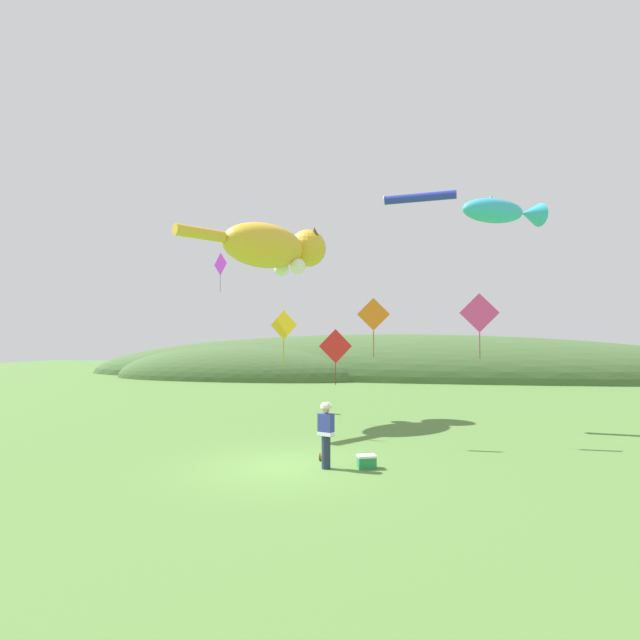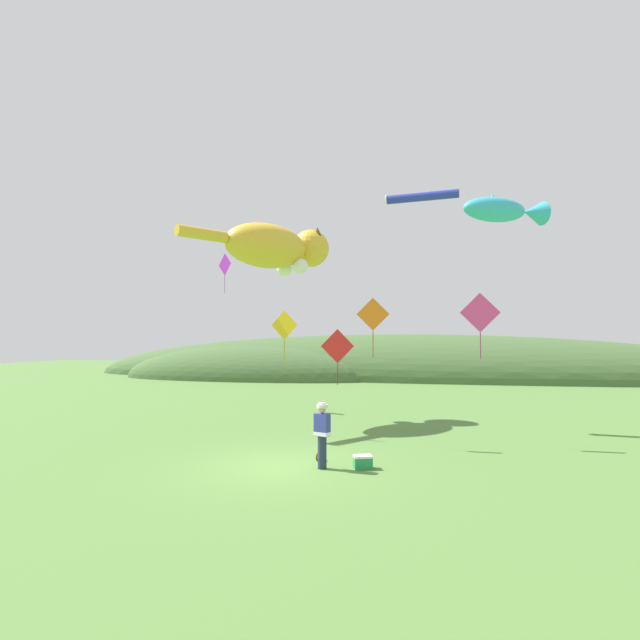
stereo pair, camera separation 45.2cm
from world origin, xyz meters
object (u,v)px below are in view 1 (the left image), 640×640
Objects in this scene: kite_giant_cat at (274,247)px; picnic_cooler at (367,462)px; kite_spool at (322,457)px; kite_tube_streamer at (419,198)px; kite_fish_windsock at (502,211)px; kite_diamond_orange at (373,315)px; kite_diamond_pink at (479,313)px; kite_diamond_violet at (220,264)px; kite_diamond_red at (336,347)px; festival_attendant at (326,433)px; kite_diamond_gold at (284,326)px.

picnic_cooler is at bearing -55.22° from kite_giant_cat.
kite_tube_streamer is at bearing 69.89° from kite_spool.
kite_diamond_orange is (-4.41, -1.99, -3.79)m from kite_fish_windsock.
kite_diamond_pink is at bearing 37.88° from kite_spool.
kite_fish_windsock is (5.57, 4.67, 8.01)m from kite_spool.
kite_diamond_violet is at bearing 154.02° from kite_diamond_pink.
kite_diamond_red is at bearing 107.86° from picnic_cooler.
kite_tube_streamer is (1.21, 7.58, 9.29)m from picnic_cooler.
kite_diamond_gold is at bearing 120.24° from festival_attendant.
kite_diamond_orange reaches higher than kite_spool.
kite_spool is 10.76m from kite_giant_cat.
kite_diamond_orange is at bearing 93.35° from picnic_cooler.
picnic_cooler is at bearing -22.55° from kite_spool.
kite_fish_windsock is at bearing 49.08° from kite_diamond_pink.
kite_diamond_violet is (-7.58, 9.61, 7.27)m from kite_spool.
kite_diamond_gold is 1.00× the size of kite_diamond_orange.
picnic_cooler is at bearing -48.71° from kite_diamond_violet.
kite_diamond_red is (-6.46, 1.72, -4.92)m from kite_fish_windsock.
picnic_cooler is 0.28× the size of kite_diamond_violet.
picnic_cooler is 0.09× the size of kite_giant_cat.
kite_diamond_pink is (-0.90, -1.03, -3.73)m from kite_fish_windsock.
kite_diamond_violet is 8.71m from kite_diamond_gold.
kite_diamond_gold is (-4.85, -3.44, -5.46)m from kite_tube_streamer.
festival_attendant is at bearing -80.78° from kite_diamond_red.
kite_giant_cat is (-4.03, 7.62, 6.63)m from festival_attendant.
kite_tube_streamer reaches higher than kite_giant_cat.
kite_diamond_gold is (-3.64, 4.14, 3.83)m from picnic_cooler.
kite_tube_streamer is (6.31, 0.24, 1.89)m from kite_giant_cat.
kite_diamond_violet reaches higher than festival_attendant.
kite_spool is (-0.29, 0.84, -0.85)m from festival_attendant.
kite_giant_cat reaches higher than kite_diamond_orange.
kite_diamond_red is (2.86, -0.39, -4.38)m from kite_giant_cat.
kite_tube_streamer is at bearing 121.97° from kite_diamond_pink.
kite_diamond_violet is 13.96m from kite_diamond_pink.
picnic_cooler is at bearing -128.32° from kite_diamond_pink.
kite_diamond_gold is at bearing -48.74° from kite_diamond_violet.
festival_attendant is at bearing -70.97° from kite_spool.
kite_diamond_orange is (0.88, 3.52, 3.38)m from festival_attendant.
kite_giant_cat reaches higher than kite_diamond_red.
kite_fish_windsock is 1.40× the size of kite_diamond_red.
kite_diamond_violet is at bearing 141.61° from kite_diamond_orange.
kite_diamond_violet is (-8.94, 10.18, 7.19)m from picnic_cooler.
kite_giant_cat is at bearing 124.78° from picnic_cooler.
kite_tube_streamer is 1.36× the size of kite_diamond_pink.
kite_diamond_red is at bearing -25.71° from kite_diamond_violet.
kite_diamond_orange is at bearing -39.84° from kite_giant_cat.
kite_diamond_violet is at bearing 131.29° from picnic_cooler.
kite_diamond_pink is (3.32, 4.20, 4.21)m from picnic_cooler.
kite_diamond_orange reaches higher than festival_attendant.
festival_attendant is 14.58m from kite_diamond_violet.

